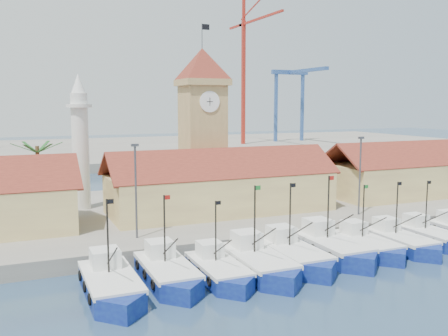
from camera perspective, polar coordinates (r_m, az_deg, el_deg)
name	(u,v)px	position (r m, az deg, el deg)	size (l,w,h in m)	color
ground	(313,276)	(43.16, 10.09, -12.01)	(400.00, 400.00, 0.00)	#1B3049
quay	(208,211)	(63.65, -1.79, -4.89)	(140.00, 32.00, 1.50)	gray
terminal	(99,151)	(146.35, -14.07, 1.93)	(240.00, 80.00, 2.00)	gray
boat_0	(111,287)	(38.77, -12.74, -13.11)	(3.69, 10.10, 7.64)	navy
boat_1	(168,274)	(40.72, -6.38, -11.99)	(3.58, 9.80, 7.42)	navy
boat_2	(220,272)	(41.18, -0.50, -11.82)	(3.28, 8.98, 6.79)	navy
boat_3	(259,265)	(42.71, 4.07, -10.98)	(3.78, 10.36, 7.84)	navy
boat_4	(295,257)	(45.13, 8.09, -10.04)	(3.71, 10.16, 7.68)	navy
boat_5	(333,249)	(47.94, 12.38, -9.06)	(3.87, 10.59, 8.01)	navy
boat_6	(368,246)	(50.09, 16.11, -8.60)	(3.33, 9.13, 6.91)	navy
boat_7	(401,243)	(52.32, 19.62, -8.04)	(3.39, 9.28, 7.02)	navy
boat_8	(431,237)	(55.59, 22.58, -7.31)	(3.28, 8.97, 6.79)	navy
hall_center	(221,190)	(59.38, -0.40, -2.59)	(27.04, 10.13, 7.61)	#E8D47F
hall_right	(426,176)	(77.38, 22.05, -0.81)	(31.20, 10.13, 7.61)	#E8D47F
clock_tower	(202,122)	(64.11, -2.47, 5.31)	(5.80, 5.80, 22.70)	tan
minaret	(80,141)	(62.62, -16.10, 2.94)	(3.00, 3.00, 16.30)	silver
palm_tree	(38,174)	(60.59, -20.45, -0.69)	(5.60, 5.03, 8.39)	brown
lamp_posts	(254,179)	(52.00, 3.50, -1.24)	(80.70, 0.25, 9.03)	#3F3F44
crane_red_right	(246,63)	(152.76, 2.48, 11.93)	(1.00, 33.60, 44.01)	#A72519
gantry	(295,86)	(164.17, 8.10, 9.29)	(13.00, 22.00, 23.20)	#305394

